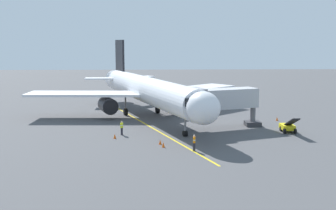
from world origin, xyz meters
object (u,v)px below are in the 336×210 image
object	(u,v)px
belt_loader_portside	(288,127)
safety_cone_wing_starboard	(163,145)
safety_cone_wing_port	(277,119)
safety_cone_nose_right	(160,142)
airplane	(147,91)
jet_bridge	(216,100)
ground_crew_marshaller	(194,143)
ground_crew_wing_walker	(122,128)
safety_cone_nose_left	(115,136)
baggage_cart_near_nose	(220,101)

from	to	relation	value
belt_loader_portside	safety_cone_wing_starboard	xyz separation A→B (m)	(15.66, 6.85, -0.44)
safety_cone_wing_port	safety_cone_nose_right	bearing A→B (deg)	37.95
belt_loader_portside	safety_cone_nose_right	xyz separation A→B (m)	(15.97, 5.55, -0.44)
safety_cone_nose_right	safety_cone_wing_port	xyz separation A→B (m)	(-16.97, -13.24, 0.00)
airplane	safety_cone_wing_starboard	distance (m)	18.54
jet_bridge	ground_crew_marshaller	world-z (taller)	jet_bridge
ground_crew_marshaller	airplane	bearing A→B (deg)	-75.97
jet_bridge	ground_crew_wing_walker	world-z (taller)	jet_bridge
ground_crew_marshaller	safety_cone_wing_port	distance (m)	21.15
safety_cone_nose_left	safety_cone_wing_port	distance (m)	24.41
jet_bridge	ground_crew_marshaller	xyz separation A→B (m)	(3.86, 10.89, -2.88)
airplane	safety_cone_wing_port	xyz separation A→B (m)	(-18.49, 3.53, -3.73)
ground_crew_wing_walker	safety_cone_nose_right	world-z (taller)	ground_crew_wing_walker
safety_cone_nose_right	safety_cone_wing_starboard	xyz separation A→B (m)	(-0.31, 1.30, 0.00)
safety_cone_nose_left	ground_crew_wing_walker	bearing A→B (deg)	-110.49
belt_loader_portside	safety_cone_nose_right	distance (m)	16.91
airplane	ground_crew_marshaller	size ratio (longest dim) A/B	22.86
safety_cone_nose_left	safety_cone_wing_port	bearing A→B (deg)	-155.31
baggage_cart_near_nose	belt_loader_portside	distance (m)	23.84
jet_bridge	baggage_cart_near_nose	bearing A→B (deg)	-101.15
airplane	ground_crew_wing_walker	world-z (taller)	airplane
belt_loader_portside	airplane	bearing A→B (deg)	-32.67
safety_cone_nose_right	airplane	bearing A→B (deg)	-84.82
ground_crew_wing_walker	belt_loader_portside	bearing A→B (deg)	-178.14
safety_cone_nose_left	safety_cone_nose_right	size ratio (longest dim) A/B	1.00
jet_bridge	safety_cone_wing_starboard	xyz separation A→B (m)	(6.97, 9.20, -3.49)
baggage_cart_near_nose	jet_bridge	bearing A→B (deg)	78.85
jet_bridge	ground_crew_marshaller	size ratio (longest dim) A/B	6.63
jet_bridge	ground_crew_wing_walker	distance (m)	12.52
belt_loader_portside	safety_cone_nose_left	world-z (taller)	belt_loader_portside
safety_cone_nose_left	safety_cone_nose_right	xyz separation A→B (m)	(-5.21, 3.04, 0.00)
jet_bridge	safety_cone_nose_left	xyz separation A→B (m)	(12.49, 4.86, -3.49)
ground_crew_marshaller	safety_cone_wing_starboard	world-z (taller)	ground_crew_marshaller
airplane	baggage_cart_near_nose	distance (m)	18.09
jet_bridge	safety_cone_wing_starboard	size ratio (longest dim) A/B	20.62
ground_crew_marshaller	safety_cone_wing_port	xyz separation A→B (m)	(-13.55, -16.23, -0.61)
safety_cone_wing_port	safety_cone_nose_left	bearing A→B (deg)	24.69
ground_crew_marshaller	baggage_cart_near_nose	bearing A→B (deg)	-104.08
airplane	ground_crew_marshaller	world-z (taller)	airplane
belt_loader_portside	baggage_cart_near_nose	bearing A→B (deg)	-79.02
ground_crew_wing_walker	safety_cone_nose_left	size ratio (longest dim) A/B	3.11
jet_bridge	safety_cone_nose_right	size ratio (longest dim) A/B	20.62
baggage_cart_near_nose	belt_loader_portside	size ratio (longest dim) A/B	0.63
jet_bridge	baggage_cart_near_nose	distance (m)	21.68
baggage_cart_near_nose	belt_loader_portside	world-z (taller)	belt_loader_portside
safety_cone_nose_right	safety_cone_wing_starboard	distance (m)	1.34
ground_crew_wing_walker	safety_cone_wing_port	bearing A→B (deg)	-158.76
belt_loader_portside	safety_cone_nose_right	world-z (taller)	belt_loader_portside
safety_cone_nose_left	safety_cone_wing_starboard	bearing A→B (deg)	141.78
baggage_cart_near_nose	ground_crew_wing_walker	bearing A→B (deg)	56.46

